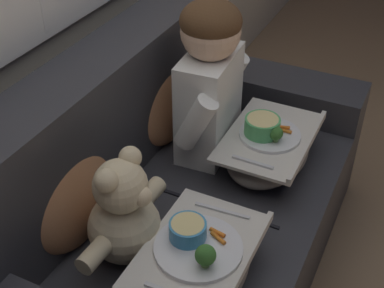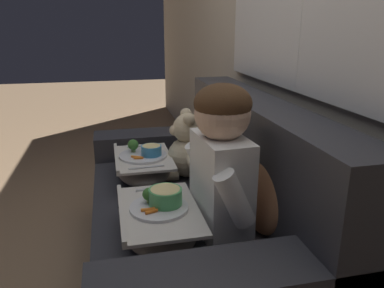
{
  "view_description": "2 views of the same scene",
  "coord_description": "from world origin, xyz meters",
  "px_view_note": "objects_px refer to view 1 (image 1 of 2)",
  "views": [
    {
      "loc": [
        -1.2,
        -0.6,
        1.64
      ],
      "look_at": [
        0.09,
        0.02,
        0.58
      ],
      "focal_mm": 50.0,
      "sensor_mm": 36.0,
      "label": 1
    },
    {
      "loc": [
        1.53,
        -0.34,
        1.2
      ],
      "look_at": [
        -0.08,
        0.03,
        0.67
      ],
      "focal_mm": 35.0,
      "sensor_mm": 36.0,
      "label": 2
    }
  ],
  "objects_px": {
    "couch": "(171,215)",
    "lap_tray_teddy": "(198,263)",
    "throw_pillow_behind_child": "(162,95)",
    "lap_tray_child": "(268,148)",
    "throw_pillow_behind_teddy": "(67,189)",
    "teddy_bear": "(125,217)",
    "child_figure": "(210,73)"
  },
  "relations": [
    {
      "from": "couch",
      "to": "lap_tray_teddy",
      "type": "relative_size",
      "value": 3.84
    },
    {
      "from": "couch",
      "to": "throw_pillow_behind_child",
      "type": "distance_m",
      "value": 0.45
    },
    {
      "from": "couch",
      "to": "lap_tray_child",
      "type": "relative_size",
      "value": 3.69
    },
    {
      "from": "throw_pillow_behind_teddy",
      "to": "lap_tray_teddy",
      "type": "distance_m",
      "value": 0.44
    },
    {
      "from": "couch",
      "to": "throw_pillow_behind_teddy",
      "type": "height_order",
      "value": "couch"
    },
    {
      "from": "couch",
      "to": "teddy_bear",
      "type": "xyz_separation_m",
      "value": [
        -0.3,
        -0.01,
        0.26
      ]
    },
    {
      "from": "throw_pillow_behind_child",
      "to": "lap_tray_child",
      "type": "height_order",
      "value": "throw_pillow_behind_child"
    },
    {
      "from": "throw_pillow_behind_teddy",
      "to": "lap_tray_teddy",
      "type": "xyz_separation_m",
      "value": [
        0.0,
        -0.43,
        -0.11
      ]
    },
    {
      "from": "throw_pillow_behind_child",
      "to": "couch",
      "type": "bearing_deg",
      "value": -148.24
    },
    {
      "from": "throw_pillow_behind_child",
      "to": "throw_pillow_behind_teddy",
      "type": "bearing_deg",
      "value": 180.0
    },
    {
      "from": "throw_pillow_behind_teddy",
      "to": "throw_pillow_behind_child",
      "type": "bearing_deg",
      "value": 0.0
    },
    {
      "from": "couch",
      "to": "lap_tray_child",
      "type": "height_order",
      "value": "couch"
    },
    {
      "from": "throw_pillow_behind_teddy",
      "to": "lap_tray_child",
      "type": "bearing_deg",
      "value": -35.98
    },
    {
      "from": "lap_tray_teddy",
      "to": "throw_pillow_behind_child",
      "type": "bearing_deg",
      "value": 35.95
    },
    {
      "from": "lap_tray_teddy",
      "to": "throw_pillow_behind_teddy",
      "type": "bearing_deg",
      "value": 90.02
    },
    {
      "from": "couch",
      "to": "lap_tray_teddy",
      "type": "height_order",
      "value": "couch"
    },
    {
      "from": "throw_pillow_behind_child",
      "to": "throw_pillow_behind_teddy",
      "type": "height_order",
      "value": "throw_pillow_behind_teddy"
    },
    {
      "from": "throw_pillow_behind_teddy",
      "to": "teddy_bear",
      "type": "xyz_separation_m",
      "value": [
        -0.0,
        -0.2,
        -0.03
      ]
    },
    {
      "from": "throw_pillow_behind_teddy",
      "to": "lap_tray_teddy",
      "type": "relative_size",
      "value": 0.96
    },
    {
      "from": "throw_pillow_behind_child",
      "to": "throw_pillow_behind_teddy",
      "type": "relative_size",
      "value": 0.99
    },
    {
      "from": "couch",
      "to": "teddy_bear",
      "type": "relative_size",
      "value": 4.2
    },
    {
      "from": "throw_pillow_behind_child",
      "to": "teddy_bear",
      "type": "bearing_deg",
      "value": -161.58
    },
    {
      "from": "teddy_bear",
      "to": "lap_tray_child",
      "type": "xyz_separation_m",
      "value": [
        0.59,
        -0.23,
        -0.08
      ]
    },
    {
      "from": "throw_pillow_behind_teddy",
      "to": "lap_tray_child",
      "type": "distance_m",
      "value": 0.74
    },
    {
      "from": "throw_pillow_behind_child",
      "to": "child_figure",
      "type": "xyz_separation_m",
      "value": [
        0.0,
        -0.19,
        0.14
      ]
    },
    {
      "from": "teddy_bear",
      "to": "lap_tray_child",
      "type": "relative_size",
      "value": 0.88
    },
    {
      "from": "child_figure",
      "to": "lap_tray_child",
      "type": "distance_m",
      "value": 0.34
    },
    {
      "from": "throw_pillow_behind_child",
      "to": "lap_tray_teddy",
      "type": "relative_size",
      "value": 0.95
    },
    {
      "from": "teddy_bear",
      "to": "lap_tray_child",
      "type": "height_order",
      "value": "teddy_bear"
    },
    {
      "from": "child_figure",
      "to": "lap_tray_child",
      "type": "bearing_deg",
      "value": -90.31
    },
    {
      "from": "lap_tray_teddy",
      "to": "child_figure",
      "type": "bearing_deg",
      "value": 21.72
    },
    {
      "from": "throw_pillow_behind_teddy",
      "to": "teddy_bear",
      "type": "relative_size",
      "value": 1.04
    }
  ]
}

